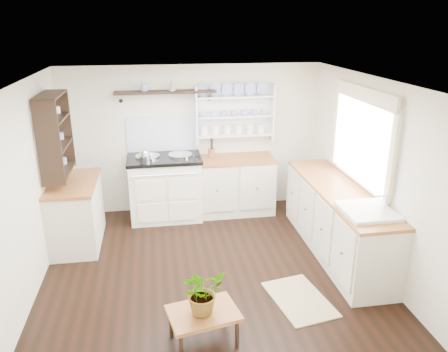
# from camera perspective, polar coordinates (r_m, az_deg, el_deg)

# --- Properties ---
(floor) EXTENTS (4.00, 3.80, 0.01)m
(floor) POSITION_cam_1_polar(r_m,az_deg,el_deg) (5.62, -1.94, -11.62)
(floor) COLOR black
(floor) RESTS_ON ground
(wall_back) EXTENTS (4.00, 0.02, 2.30)m
(wall_back) POSITION_cam_1_polar(r_m,az_deg,el_deg) (6.92, -4.09, 4.83)
(wall_back) COLOR silver
(wall_back) RESTS_ON ground
(wall_right) EXTENTS (0.02, 3.80, 2.30)m
(wall_right) POSITION_cam_1_polar(r_m,az_deg,el_deg) (5.70, 18.28, 0.60)
(wall_right) COLOR silver
(wall_right) RESTS_ON ground
(wall_left) EXTENTS (0.02, 3.80, 2.30)m
(wall_left) POSITION_cam_1_polar(r_m,az_deg,el_deg) (5.27, -24.20, -1.70)
(wall_left) COLOR silver
(wall_left) RESTS_ON ground
(ceiling) EXTENTS (4.00, 3.80, 0.01)m
(ceiling) POSITION_cam_1_polar(r_m,az_deg,el_deg) (4.84, -2.26, 12.35)
(ceiling) COLOR white
(ceiling) RESTS_ON wall_back
(window) EXTENTS (0.08, 1.55, 1.22)m
(window) POSITION_cam_1_polar(r_m,az_deg,el_deg) (5.69, 17.59, 5.01)
(window) COLOR white
(window) RESTS_ON wall_right
(aga_cooker) EXTENTS (1.10, 0.76, 1.01)m
(aga_cooker) POSITION_cam_1_polar(r_m,az_deg,el_deg) (6.78, -7.64, -1.39)
(aga_cooker) COLOR white
(aga_cooker) RESTS_ON floor
(back_cabinets) EXTENTS (1.27, 0.63, 0.90)m
(back_cabinets) POSITION_cam_1_polar(r_m,az_deg,el_deg) (6.92, 1.23, -1.11)
(back_cabinets) COLOR beige
(back_cabinets) RESTS_ON floor
(right_cabinets) EXTENTS (0.62, 2.43, 0.90)m
(right_cabinets) POSITION_cam_1_polar(r_m,az_deg,el_deg) (5.91, 14.53, -5.57)
(right_cabinets) COLOR beige
(right_cabinets) RESTS_ON floor
(belfast_sink) EXTENTS (0.55, 0.60, 0.45)m
(belfast_sink) POSITION_cam_1_polar(r_m,az_deg,el_deg) (5.16, 18.11, -5.58)
(belfast_sink) COLOR white
(belfast_sink) RESTS_ON right_cabinets
(left_cabinets) EXTENTS (0.62, 1.13, 0.90)m
(left_cabinets) POSITION_cam_1_polar(r_m,az_deg,el_deg) (6.27, -18.74, -4.49)
(left_cabinets) COLOR beige
(left_cabinets) RESTS_ON floor
(plate_rack) EXTENTS (1.20, 0.22, 0.90)m
(plate_rack) POSITION_cam_1_polar(r_m,az_deg,el_deg) (6.88, 1.31, 8.25)
(plate_rack) COLOR white
(plate_rack) RESTS_ON wall_back
(high_shelf) EXTENTS (1.50, 0.29, 0.16)m
(high_shelf) POSITION_cam_1_polar(r_m,az_deg,el_deg) (6.62, -7.66, 10.75)
(high_shelf) COLOR black
(high_shelf) RESTS_ON wall_back
(left_shelving) EXTENTS (0.28, 0.80, 1.05)m
(left_shelving) POSITION_cam_1_polar(r_m,az_deg,el_deg) (5.96, -21.21, 5.08)
(left_shelving) COLOR black
(left_shelving) RESTS_ON wall_left
(kettle) EXTENTS (0.17, 0.17, 0.21)m
(kettle) POSITION_cam_1_polar(r_m,az_deg,el_deg) (6.49, -10.29, 2.52)
(kettle) COLOR silver
(kettle) RESTS_ON aga_cooker
(utensil_crock) EXTENTS (0.11, 0.11, 0.13)m
(utensil_crock) POSITION_cam_1_polar(r_m,az_deg,el_deg) (6.78, -1.67, 3.01)
(utensil_crock) COLOR brown
(utensil_crock) RESTS_ON back_cabinets
(center_table) EXTENTS (0.72, 0.58, 0.35)m
(center_table) POSITION_cam_1_polar(r_m,az_deg,el_deg) (4.30, -2.72, -17.75)
(center_table) COLOR brown
(center_table) RESTS_ON floor
(potted_plant) EXTENTS (0.51, 0.49, 0.44)m
(potted_plant) POSITION_cam_1_polar(r_m,az_deg,el_deg) (4.14, -2.78, -14.83)
(potted_plant) COLOR #3F7233
(potted_plant) RESTS_ON center_table
(floor_rug) EXTENTS (0.69, 0.94, 0.02)m
(floor_rug) POSITION_cam_1_polar(r_m,az_deg,el_deg) (5.08, 9.81, -15.57)
(floor_rug) COLOR #927F55
(floor_rug) RESTS_ON floor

